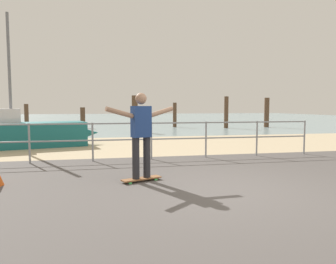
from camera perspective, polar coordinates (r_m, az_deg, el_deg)
ground_plane at (r=4.70m, az=16.56°, el=-13.81°), size 24.00×10.00×0.04m
beach_strip at (r=12.20m, az=-1.42°, el=-2.30°), size 24.00×6.00×0.04m
sea_surface at (r=40.01m, az=-8.51°, el=2.46°), size 72.00×50.00×0.04m
railing_fence at (r=8.57m, az=-8.25°, el=-0.61°), size 11.07×0.05×1.05m
sailboat at (r=12.35m, az=-24.32°, el=-0.21°), size 5.06×2.44×4.69m
skateboard at (r=6.21m, az=-4.83°, el=-8.45°), size 0.82×0.48×0.08m
skateboarder at (r=6.07m, az=-4.89°, el=0.32°), size 1.38×0.61×1.65m
groyne_post_0 at (r=20.93m, az=-24.26°, el=2.42°), size 0.25×0.25×1.63m
groyne_post_1 at (r=22.32m, az=-15.19°, el=2.51°), size 0.33×0.33×1.42m
groyne_post_2 at (r=18.37m, az=-6.04°, el=3.30°), size 0.35×0.35×2.11m
groyne_post_3 at (r=22.38m, az=1.23°, el=3.10°), size 0.26×0.26×1.75m
groyne_post_4 at (r=21.68m, az=10.51°, el=3.51°), size 0.29×0.29×2.16m
groyne_post_5 at (r=23.36m, az=17.45°, el=3.37°), size 0.34×0.34×2.10m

